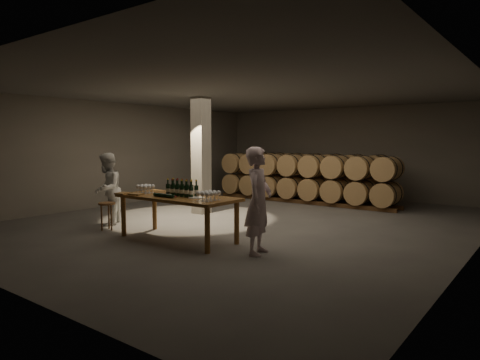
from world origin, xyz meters
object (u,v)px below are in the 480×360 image
Objects in this scene: tasting_table at (177,201)px; bottle_cluster at (182,190)px; notebook_near at (136,194)px; stool at (107,208)px; person_man at (258,201)px; person_woman at (107,189)px; plate at (197,198)px.

bottle_cluster is at bearing 24.79° from tasting_table.
notebook_near is 1.24m from stool.
tasting_table is at bearing 77.19° from person_man.
person_man is 1.10× the size of person_woman.
tasting_table is 0.54m from plate.
person_woman is (-2.56, 0.07, -0.16)m from bottle_cluster.
plate is at bearing -0.37° from tasting_table.
person_woman is at bearing 74.16° from person_man.
tasting_table is 4.17× the size of stool.
notebook_near reaches higher than tasting_table.
person_woman is (-1.66, 0.50, -0.05)m from notebook_near.
tasting_table is at bearing 179.63° from plate.
person_man is (3.89, 0.37, 0.44)m from stool.
bottle_cluster is at bearing 8.60° from stool.
stool is (-1.97, -0.27, -0.29)m from tasting_table.
person_woman reaches higher than stool.
person_man is at bearing 4.08° from plate.
person_man reaches higher than tasting_table.
plate is 1.16× the size of notebook_near.
bottle_cluster is 2.37× the size of plate.
plate is 0.50× the size of stool.
plate is at bearing 6.10° from stool.
person_man is at bearing 5.38° from stool.
bottle_cluster reaches higher than notebook_near.
tasting_table is 1.93m from person_man.
bottle_cluster is 0.46m from plate.
bottle_cluster is (0.09, 0.04, 0.23)m from tasting_table.
plate reaches higher than tasting_table.
stool is 0.36× the size of person_woman.
stool is at bearing -173.90° from plate.
bottle_cluster reaches higher than stool.
notebook_near is at bearing 34.64° from person_woman.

